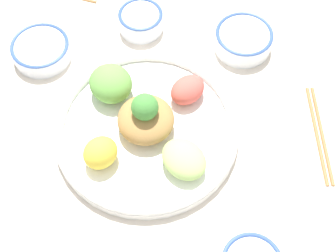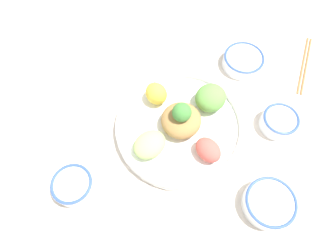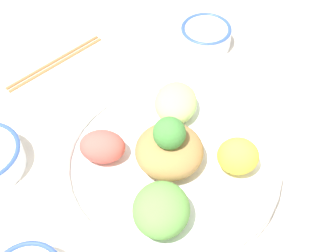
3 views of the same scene
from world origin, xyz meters
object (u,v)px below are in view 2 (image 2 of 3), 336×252
sauce_bowl_red (269,203)px  rice_bowl_plain (73,185)px  salad_platter (181,123)px  serving_spoon_extra (178,17)px  chopsticks_pair_far (305,64)px  rice_bowl_blue (279,121)px  sauce_bowl_dark (243,60)px

sauce_bowl_red → rice_bowl_plain: size_ratio=1.21×
salad_platter → serving_spoon_extra: (-0.08, 0.40, -0.02)m
sauce_bowl_red → serving_spoon_extra: sauce_bowl_red is taller
salad_platter → chopsticks_pair_far: size_ratio=1.55×
rice_bowl_blue → chopsticks_pair_far: size_ratio=0.43×
rice_bowl_blue → sauce_bowl_dark: (-0.11, 0.19, -0.00)m
rice_bowl_blue → chopsticks_pair_far: 0.24m
salad_platter → rice_bowl_plain: (-0.22, -0.21, -0.00)m
sauce_bowl_dark → rice_bowl_blue: bearing=-59.5°
serving_spoon_extra → rice_bowl_blue: bearing=132.9°
sauce_bowl_red → serving_spoon_extra: (-0.32, 0.56, -0.02)m
sauce_bowl_dark → serving_spoon_extra: (-0.23, 0.15, -0.02)m
sauce_bowl_red → rice_bowl_plain: bearing=-173.8°
sauce_bowl_red → rice_bowl_blue: 0.22m
rice_bowl_plain → serving_spoon_extra: 0.63m
salad_platter → rice_bowl_plain: salad_platter is taller
sauce_bowl_red → rice_bowl_plain: (-0.46, -0.05, -0.00)m
salad_platter → rice_bowl_plain: bearing=-136.5°
salad_platter → rice_bowl_blue: bearing=12.9°
salad_platter → rice_bowl_blue: salad_platter is taller
rice_bowl_plain → serving_spoon_extra: bearing=77.1°
salad_platter → serving_spoon_extra: bearing=101.9°
salad_platter → rice_bowl_blue: size_ratio=3.65×
salad_platter → chopsticks_pair_far: bearing=40.4°
chopsticks_pair_far → serving_spoon_extra: 0.43m
chopsticks_pair_far → rice_bowl_plain: bearing=-39.9°
rice_bowl_blue → rice_bowl_plain: rice_bowl_blue is taller
sauce_bowl_red → chopsticks_pair_far: (0.09, 0.44, -0.02)m
serving_spoon_extra → rice_bowl_plain: bearing=75.4°
rice_bowl_plain → chopsticks_pair_far: size_ratio=0.44×
sauce_bowl_red → salad_platter: bearing=145.6°
sauce_bowl_dark → serving_spoon_extra: bearing=145.8°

